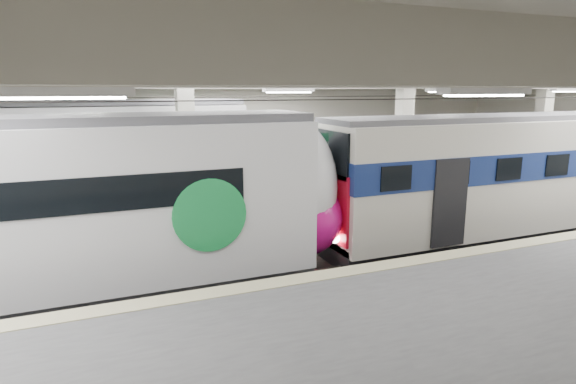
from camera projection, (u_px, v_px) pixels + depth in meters
name	position (u px, v px, depth m)	size (l,w,h in m)	color
station_hall	(347.00, 162.00, 11.65)	(36.00, 24.00, 5.75)	black
modern_emu	(102.00, 210.00, 11.37)	(13.64, 2.82, 4.41)	white
older_rer	(496.00, 175.00, 15.88)	(12.52, 2.77, 4.17)	beige
far_train	(17.00, 172.00, 15.42)	(14.58, 3.03, 4.63)	white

